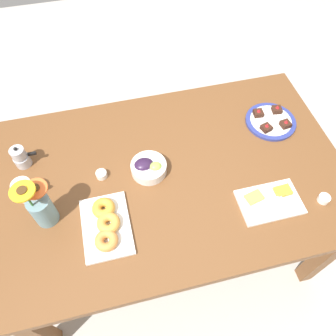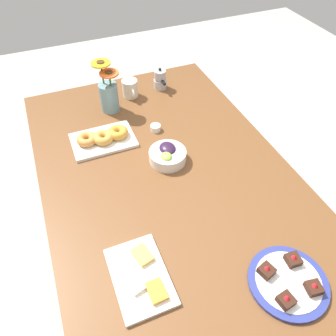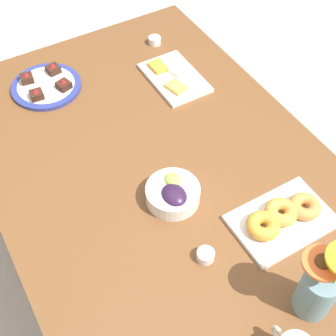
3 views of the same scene
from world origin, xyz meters
The scene contains 11 objects.
ground_plane centered at (0.00, 0.00, 0.00)m, with size 6.00×6.00×0.00m, color #B7B2A8.
dining_table centered at (0.00, 0.00, 0.65)m, with size 1.60×1.00×0.74m.
coffee_mug centered at (-0.61, 0.03, 0.79)m, with size 0.12×0.08×0.09m.
grape_bowl centered at (-0.08, 0.03, 0.77)m, with size 0.16×0.16×0.07m.
cheese_platter centered at (0.38, -0.25, 0.75)m, with size 0.26×0.17×0.03m.
croissant_platter centered at (-0.30, -0.19, 0.76)m, with size 0.19×0.28×0.05m.
jam_cup_honey centered at (0.60, -0.29, 0.76)m, with size 0.05×0.05×0.03m.
jam_cup_berry centered at (-0.29, 0.05, 0.76)m, with size 0.05×0.05×0.03m.
dessert_plate centered at (0.57, 0.17, 0.75)m, with size 0.25×0.25×0.05m.
flower_vase centered at (-0.53, -0.10, 0.83)m, with size 0.12×0.12×0.26m.
moka_pot centered at (-0.62, 0.21, 0.79)m, with size 0.11×0.07×0.12m.
Camera 1 is at (-0.19, -0.78, 1.96)m, focal length 35.00 mm.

